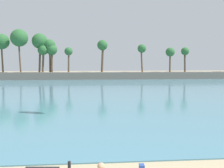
# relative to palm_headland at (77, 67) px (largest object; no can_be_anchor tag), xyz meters

# --- Properties ---
(sea) EXTENTS (220.00, 100.42, 0.06)m
(sea) POSITION_rel_palm_headland_xyz_m (3.26, -10.18, -3.10)
(sea) COLOR teal
(sea) RESTS_ON ground
(palm_headland) EXTENTS (94.95, 6.03, 12.36)m
(palm_headland) POSITION_rel_palm_headland_xyz_m (0.00, 0.00, 0.00)
(palm_headland) COLOR slate
(palm_headland) RESTS_ON ground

